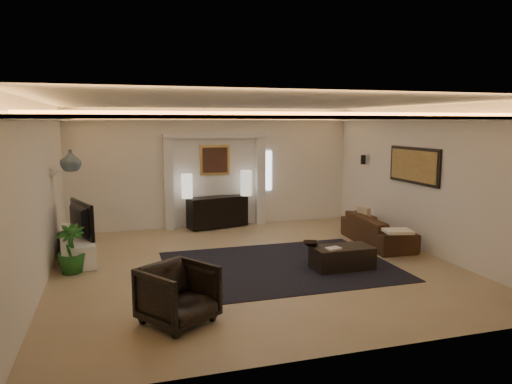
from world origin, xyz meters
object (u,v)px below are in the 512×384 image
object	(u,v)px
console	(217,212)
sofa	(377,230)
coffee_table	(342,257)
armchair	(178,295)

from	to	relation	value
console	sofa	xyz separation A→B (m)	(2.93, -2.53, -0.10)
sofa	coffee_table	distance (m)	2.04
armchair	sofa	bearing A→B (deg)	-2.47
sofa	coffee_table	xyz separation A→B (m)	(-1.52, -1.37, -0.10)
console	coffee_table	distance (m)	4.15
sofa	armchair	bearing A→B (deg)	125.59
console	sofa	size ratio (longest dim) A/B	0.72
sofa	armchair	size ratio (longest dim) A/B	2.45
coffee_table	armchair	distance (m)	3.42
console	coffee_table	size ratio (longest dim) A/B	1.40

